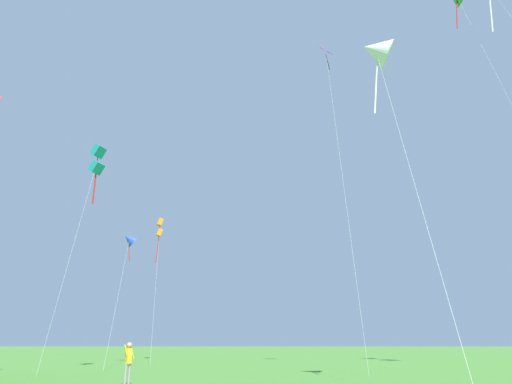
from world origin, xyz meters
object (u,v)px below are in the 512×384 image
(kite_purple_streamer, at_px, (328,66))
(kite_blue_delta, at_px, (129,239))
(kite_white_distant, at_px, (376,51))
(kite_teal_box, at_px, (97,161))
(person_in_red_shirt, at_px, (128,359))
(kite_orange_box, at_px, (160,229))

(kite_purple_streamer, relative_size, kite_blue_delta, 2.19)
(kite_blue_delta, height_order, kite_white_distant, kite_white_distant)
(kite_teal_box, distance_m, person_in_red_shirt, 17.28)
(kite_teal_box, distance_m, kite_orange_box, 16.21)
(kite_blue_delta, height_order, kite_orange_box, kite_orange_box)
(kite_white_distant, height_order, kite_orange_box, kite_white_distant)
(kite_purple_streamer, height_order, kite_white_distant, kite_purple_streamer)
(kite_purple_streamer, distance_m, kite_blue_delta, 22.81)
(kite_purple_streamer, distance_m, kite_orange_box, 22.96)
(kite_teal_box, xyz_separation_m, person_in_red_shirt, (6.20, -9.93, -12.71))
(kite_blue_delta, relative_size, kite_white_distant, 0.74)
(kite_purple_streamer, relative_size, kite_orange_box, 1.90)
(kite_purple_streamer, relative_size, kite_teal_box, 1.75)
(kite_blue_delta, relative_size, kite_teal_box, 0.80)
(kite_blue_delta, bearing_deg, kite_teal_box, -86.92)
(kite_white_distant, bearing_deg, kite_teal_box, 148.88)
(kite_teal_box, height_order, kite_orange_box, kite_teal_box)
(kite_blue_delta, distance_m, kite_white_distant, 27.86)
(kite_teal_box, bearing_deg, kite_blue_delta, 93.08)
(kite_blue_delta, height_order, kite_teal_box, kite_teal_box)
(kite_purple_streamer, xyz_separation_m, kite_blue_delta, (-17.49, 6.38, -13.18))
(person_in_red_shirt, bearing_deg, kite_white_distant, -2.52)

